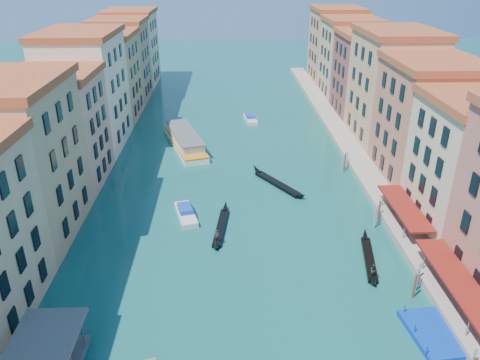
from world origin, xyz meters
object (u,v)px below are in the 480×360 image
Objects in this scene: vaporetto_far at (185,140)px; blue_dock at (435,334)px; gondola_fore at (221,226)px; gondola_right at (369,259)px.

vaporetto_far is 2.81× the size of blue_dock.
vaporetto_far reaches higher than blue_dock.
gondola_fore is 18.99m from gondola_right.
gondola_right is at bearing 96.33° from blue_dock.
gondola_fore is 28.21m from blue_dock.
gondola_fore reaches higher than blue_dock.
vaporetto_far is 1.63× the size of gondola_fore.
gondola_fore is at bearing 128.59° from blue_dock.
gondola_right is 12.28m from blue_dock.
gondola_right is at bearing -17.68° from gondola_fore.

